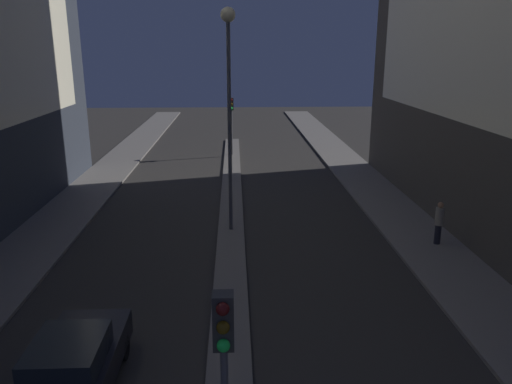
{
  "coord_description": "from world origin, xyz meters",
  "views": [
    {
      "loc": [
        0.2,
        -2.99,
        7.77
      ],
      "look_at": [
        1.03,
        16.06,
        2.26
      ],
      "focal_mm": 35.0,
      "sensor_mm": 36.0,
      "label": 1
    }
  ],
  "objects_px": {
    "car_left_lane": "(73,366)",
    "pedestrian_on_right_sidewalk": "(439,222)",
    "street_lamp": "(229,77)",
    "traffic_light_near": "(224,360)",
    "traffic_light_mid": "(231,113)"
  },
  "relations": [
    {
      "from": "traffic_light_mid",
      "to": "car_left_lane",
      "type": "bearing_deg",
      "value": -97.6
    },
    {
      "from": "traffic_light_near",
      "to": "car_left_lane",
      "type": "height_order",
      "value": "traffic_light_near"
    },
    {
      "from": "street_lamp",
      "to": "car_left_lane",
      "type": "distance_m",
      "value": 12.66
    },
    {
      "from": "street_lamp",
      "to": "pedestrian_on_right_sidewalk",
      "type": "xyz_separation_m",
      "value": [
        8.38,
        -2.06,
        -5.6
      ]
    },
    {
      "from": "traffic_light_near",
      "to": "traffic_light_mid",
      "type": "bearing_deg",
      "value": 90.0
    },
    {
      "from": "traffic_light_near",
      "to": "car_left_lane",
      "type": "xyz_separation_m",
      "value": [
        -3.55,
        3.45,
        -2.43
      ]
    },
    {
      "from": "traffic_light_mid",
      "to": "street_lamp",
      "type": "xyz_separation_m",
      "value": [
        0.0,
        -15.99,
        3.45
      ]
    },
    {
      "from": "traffic_light_mid",
      "to": "car_left_lane",
      "type": "xyz_separation_m",
      "value": [
        -3.55,
        -26.62,
        -2.43
      ]
    },
    {
      "from": "car_left_lane",
      "to": "traffic_light_near",
      "type": "bearing_deg",
      "value": -44.2
    },
    {
      "from": "car_left_lane",
      "to": "pedestrian_on_right_sidewalk",
      "type": "distance_m",
      "value": 14.69
    },
    {
      "from": "traffic_light_near",
      "to": "street_lamp",
      "type": "distance_m",
      "value": 14.5
    },
    {
      "from": "car_left_lane",
      "to": "pedestrian_on_right_sidewalk",
      "type": "xyz_separation_m",
      "value": [
        11.93,
        8.57,
        0.28
      ]
    },
    {
      "from": "car_left_lane",
      "to": "pedestrian_on_right_sidewalk",
      "type": "relative_size",
      "value": 2.42
    },
    {
      "from": "traffic_light_mid",
      "to": "pedestrian_on_right_sidewalk",
      "type": "distance_m",
      "value": 20.01
    },
    {
      "from": "traffic_light_near",
      "to": "street_lamp",
      "type": "height_order",
      "value": "street_lamp"
    }
  ]
}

